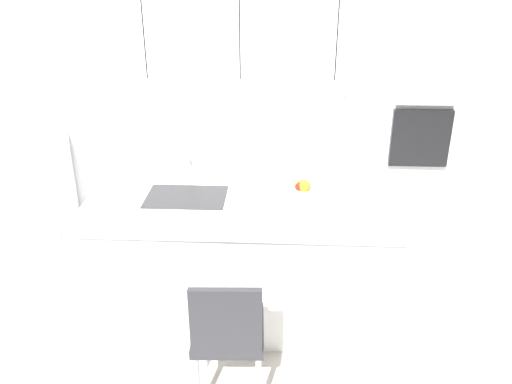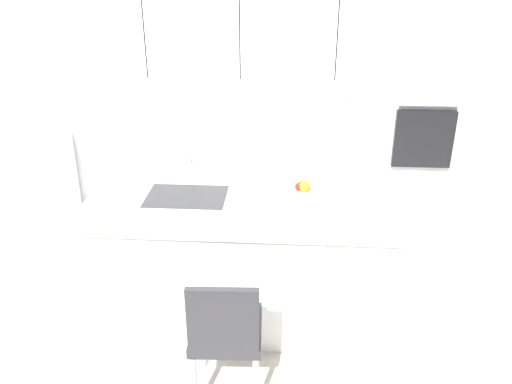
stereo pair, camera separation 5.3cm
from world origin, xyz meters
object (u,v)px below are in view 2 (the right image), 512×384
chair_near (226,330)px  fruit_bowl (302,191)px  microwave (430,87)px  oven (423,139)px

chair_near → fruit_bowl: bearing=65.4°
microwave → chair_near: size_ratio=0.60×
fruit_bowl → chair_near: 1.15m
oven → microwave: bearing=0.0°
fruit_bowl → microwave: 1.97m
oven → chair_near: bearing=-123.0°
fruit_bowl → oven: bearing=52.4°
fruit_bowl → microwave: (1.18, 1.53, 0.39)m
chair_near → microwave: bearing=57.0°
fruit_bowl → microwave: microwave is taller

